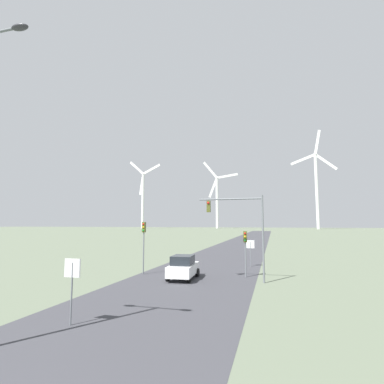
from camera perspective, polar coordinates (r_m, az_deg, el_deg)
name	(u,v)px	position (r m, az deg, el deg)	size (l,w,h in m)	color
road_surface	(235,249)	(51.59, 8.21, -10.72)	(10.00, 240.00, 0.01)	#38383D
stop_sign_near	(72,278)	(14.53, -21.86, -15.01)	(0.81, 0.07, 2.82)	slate
stop_sign_far	(250,248)	(31.48, 11.07, -10.44)	(0.81, 0.07, 2.62)	slate
traffic_light_post_near_left	(144,236)	(26.58, -9.18, -8.27)	(0.28, 0.34, 4.46)	slate
traffic_light_post_near_right	(245,243)	(25.22, 10.11, -9.59)	(0.28, 0.34, 3.70)	slate
traffic_light_mast_overhead	(240,220)	(23.15, 9.21, -5.25)	(4.91, 0.35, 6.46)	slate
car_approaching	(183,267)	(24.28, -1.69, -14.11)	(2.07, 4.21, 1.83)	white
wind_turbine_far_left	(143,195)	(249.41, -9.33, -0.52)	(30.23, 7.08, 56.66)	white
wind_turbine_left	(217,197)	(249.45, 4.79, -0.94)	(28.99, 2.99, 56.15)	white
wind_turbine_center	(317,184)	(234.93, 22.63, 1.43)	(31.64, 5.11, 72.47)	white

